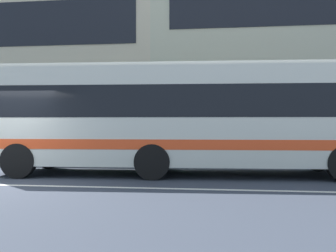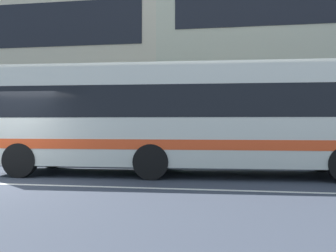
# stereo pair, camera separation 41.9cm
# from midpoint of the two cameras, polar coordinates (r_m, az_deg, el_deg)

# --- Properties ---
(apartment_block_left) EXTENTS (18.66, 9.31, 11.94)m
(apartment_block_left) POSITION_cam_midpoint_polar(r_m,az_deg,el_deg) (27.14, -21.55, 9.71)
(apartment_block_left) COLOR beige
(apartment_block_left) RESTS_ON ground_plane
(transit_bus) EXTENTS (11.19, 3.05, 3.31)m
(transit_bus) POSITION_cam_midpoint_polar(r_m,az_deg,el_deg) (11.43, 0.57, 1.66)
(transit_bus) COLOR silver
(transit_bus) RESTS_ON ground_plane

